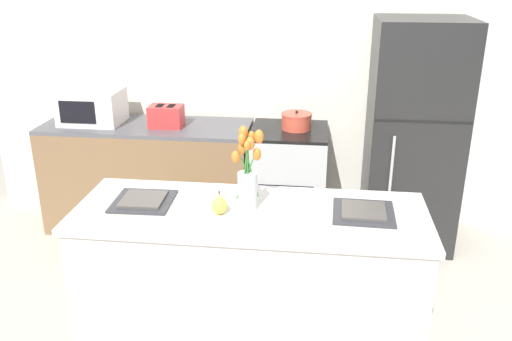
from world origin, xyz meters
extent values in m
cube|color=silver|center=(0.00, 2.00, 1.35)|extent=(5.20, 0.08, 2.70)
cube|color=silver|center=(0.00, 0.00, 0.46)|extent=(1.76, 0.62, 0.91)
cube|color=beige|center=(0.00, 0.00, 0.93)|extent=(1.80, 0.66, 0.03)
cube|color=brown|center=(-1.06, 1.60, 0.43)|extent=(1.68, 0.60, 0.87)
cube|color=#515156|center=(-1.06, 1.60, 0.88)|extent=(1.68, 0.60, 0.03)
cube|color=#B2B5B7|center=(0.10, 1.60, 0.44)|extent=(0.60, 0.60, 0.87)
cube|color=black|center=(0.10, 1.60, 0.89)|extent=(0.60, 0.60, 0.02)
cube|color=black|center=(0.10, 1.30, 0.40)|extent=(0.42, 0.01, 0.29)
cube|color=black|center=(1.05, 1.60, 0.88)|extent=(0.68, 0.64, 1.76)
cube|color=black|center=(1.05, 1.28, 1.09)|extent=(0.67, 0.01, 0.01)
cylinder|color=#B2B5B7|center=(0.86, 1.26, 0.60)|extent=(0.02, 0.02, 0.76)
cylinder|color=silver|center=(-0.02, 0.03, 1.05)|extent=(0.10, 0.10, 0.19)
cylinder|color=#3D8438|center=(-0.01, 0.03, 1.11)|extent=(0.08, 0.01, 0.22)
ellipsoid|color=orange|center=(0.03, 0.03, 1.24)|extent=(0.04, 0.04, 0.06)
cylinder|color=#3D8438|center=(0.00, 0.04, 1.15)|extent=(0.07, 0.05, 0.30)
ellipsoid|color=orange|center=(0.04, 0.06, 1.32)|extent=(0.05, 0.05, 0.07)
cylinder|color=#3D8438|center=(-0.01, 0.05, 1.15)|extent=(0.02, 0.05, 0.31)
ellipsoid|color=orange|center=(0.00, 0.07, 1.32)|extent=(0.03, 0.03, 0.05)
cylinder|color=#3D8438|center=(-0.02, 0.04, 1.16)|extent=(0.04, 0.08, 0.31)
ellipsoid|color=orange|center=(-0.04, 0.08, 1.34)|extent=(0.05, 0.05, 0.07)
cylinder|color=#3D8438|center=(-0.03, 0.03, 1.12)|extent=(0.04, 0.02, 0.25)
ellipsoid|color=orange|center=(-0.04, 0.04, 1.27)|extent=(0.04, 0.04, 0.06)
cylinder|color=#3D8438|center=(-0.03, 0.02, 1.11)|extent=(0.09, 0.05, 0.21)
ellipsoid|color=orange|center=(-0.07, 0.00, 1.23)|extent=(0.04, 0.04, 0.06)
cylinder|color=#3D8438|center=(-0.03, 0.02, 1.15)|extent=(0.03, 0.04, 0.31)
ellipsoid|color=orange|center=(-0.04, 0.00, 1.33)|extent=(0.04, 0.04, 0.06)
cylinder|color=#3D8438|center=(-0.01, 0.01, 1.14)|extent=(0.01, 0.06, 0.29)
ellipsoid|color=orange|center=(-0.01, -0.01, 1.30)|extent=(0.03, 0.03, 0.05)
cylinder|color=#3D8438|center=(-0.01, 0.02, 1.14)|extent=(0.03, 0.03, 0.28)
ellipsoid|color=orange|center=(0.00, 0.01, 1.30)|extent=(0.05, 0.05, 0.07)
ellipsoid|color=#E5CC4C|center=(-0.15, -0.06, 0.99)|extent=(0.08, 0.08, 0.09)
cone|color=#E5CC4C|center=(-0.15, -0.06, 1.04)|extent=(0.04, 0.04, 0.03)
cylinder|color=brown|center=(-0.15, -0.06, 1.07)|extent=(0.01, 0.01, 0.02)
cube|color=#333338|center=(-0.57, 0.03, 0.96)|extent=(0.31, 0.31, 0.01)
cube|color=#514C47|center=(-0.57, 0.03, 0.97)|extent=(0.22, 0.22, 0.01)
cube|color=#333338|center=(0.57, 0.03, 0.96)|extent=(0.31, 0.31, 0.01)
cube|color=#514C47|center=(0.57, 0.03, 0.97)|extent=(0.22, 0.22, 0.01)
cube|color=red|center=(-0.88, 1.56, 0.98)|extent=(0.26, 0.18, 0.17)
cube|color=black|center=(-0.92, 1.56, 1.07)|extent=(0.05, 0.11, 0.01)
cube|color=black|center=(-0.83, 1.56, 1.07)|extent=(0.05, 0.11, 0.01)
cube|color=black|center=(-1.02, 1.56, 1.01)|extent=(0.02, 0.02, 0.02)
cylinder|color=#CC4C38|center=(0.15, 1.62, 0.95)|extent=(0.23, 0.23, 0.11)
cylinder|color=#CC4C38|center=(0.15, 1.62, 1.02)|extent=(0.24, 0.24, 0.01)
sphere|color=black|center=(0.15, 1.62, 1.04)|extent=(0.02, 0.02, 0.02)
cube|color=white|center=(-1.50, 1.60, 1.03)|extent=(0.48, 0.36, 0.27)
cube|color=black|center=(-1.54, 1.42, 1.03)|extent=(0.29, 0.01, 0.18)
camera|label=1|loc=(0.33, -2.47, 2.13)|focal=38.00mm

